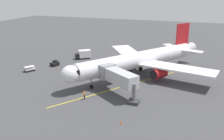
% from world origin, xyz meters
% --- Properties ---
extents(ground_plane, '(220.00, 220.00, 0.00)m').
position_xyz_m(ground_plane, '(0.00, 0.00, 0.00)').
color(ground_plane, '#424244').
extents(apron_lead_in_line, '(22.62, 33.26, 0.01)m').
position_xyz_m(apron_lead_in_line, '(-0.24, 5.51, 0.01)').
color(apron_lead_in_line, yellow).
rests_on(apron_lead_in_line, ground).
extents(airplane, '(30.84, 35.38, 11.50)m').
position_xyz_m(airplane, '(-0.40, -0.72, 4.00)').
color(airplane, white).
rests_on(airplane, ground).
extents(jet_bridge, '(10.51, 8.23, 5.40)m').
position_xyz_m(jet_bridge, '(1.48, 11.63, 3.76)').
color(jet_bridge, '#B7B7BC').
rests_on(jet_bridge, ground).
extents(ground_crew_marshaller, '(0.47, 0.44, 1.71)m').
position_xyz_m(ground_crew_marshaller, '(6.19, 16.35, 0.89)').
color(ground_crew_marshaller, '#23232D').
rests_on(ground_crew_marshaller, ground).
extents(box_truck_near_nose, '(4.77, 4.47, 2.62)m').
position_xyz_m(box_truck_near_nose, '(19.25, -9.76, 1.39)').
color(box_truck_near_nose, black).
rests_on(box_truck_near_nose, ground).
extents(tug_portside, '(1.94, 2.54, 1.50)m').
position_xyz_m(tug_portside, '(23.49, -0.57, 0.70)').
color(tug_portside, black).
rests_on(tug_portside, ground).
extents(baggage_cart_starboard_side, '(2.46, 2.95, 1.27)m').
position_xyz_m(baggage_cart_starboard_side, '(26.99, 5.79, 0.66)').
color(baggage_cart_starboard_side, white).
rests_on(baggage_cart_starboard_side, ground).
extents(safety_cone_nose_left, '(0.32, 0.32, 0.55)m').
position_xyz_m(safety_cone_nose_left, '(21.09, 2.28, 0.28)').
color(safety_cone_nose_left, '#F2590F').
rests_on(safety_cone_nose_left, ground).
extents(safety_cone_nose_right, '(0.32, 0.32, 0.55)m').
position_xyz_m(safety_cone_nose_right, '(-3.23, 22.58, 0.28)').
color(safety_cone_nose_right, '#F2590F').
rests_on(safety_cone_nose_right, ground).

